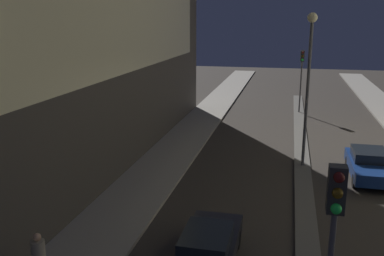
# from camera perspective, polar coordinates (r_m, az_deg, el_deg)

# --- Properties ---
(median_strip) EXTENTS (0.84, 39.58, 0.11)m
(median_strip) POSITION_cam_1_polar(r_m,az_deg,el_deg) (25.48, 14.41, -3.59)
(median_strip) COLOR #56544F
(median_strip) RESTS_ON ground
(traffic_light_near) EXTENTS (0.32, 0.42, 5.10)m
(traffic_light_near) POSITION_cam_1_polar(r_m,az_deg,el_deg) (8.60, 18.22, -13.61)
(traffic_light_near) COLOR #4C4C51
(traffic_light_near) RESTS_ON median_strip
(traffic_light_mid) EXTENTS (0.32, 0.42, 5.10)m
(traffic_light_mid) POSITION_cam_1_polar(r_m,az_deg,el_deg) (36.31, 14.42, 7.82)
(traffic_light_mid) COLOR #4C4C51
(traffic_light_mid) RESTS_ON median_strip
(street_lamp) EXTENTS (0.50, 0.50, 7.91)m
(street_lamp) POSITION_cam_1_polar(r_m,az_deg,el_deg) (22.60, 15.35, 7.94)
(street_lamp) COLOR #4C4C51
(street_lamp) RESTS_ON median_strip
(car_left_lane) EXTENTS (1.72, 4.38, 1.39)m
(car_left_lane) POSITION_cam_1_polar(r_m,az_deg,el_deg) (14.03, 2.12, -15.71)
(car_left_lane) COLOR black
(car_left_lane) RESTS_ON ground
(car_right_lane) EXTENTS (1.86, 4.40, 1.39)m
(car_right_lane) POSITION_cam_1_polar(r_m,az_deg,el_deg) (23.00, 22.56, -4.50)
(car_right_lane) COLOR navy
(car_right_lane) RESTS_ON ground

